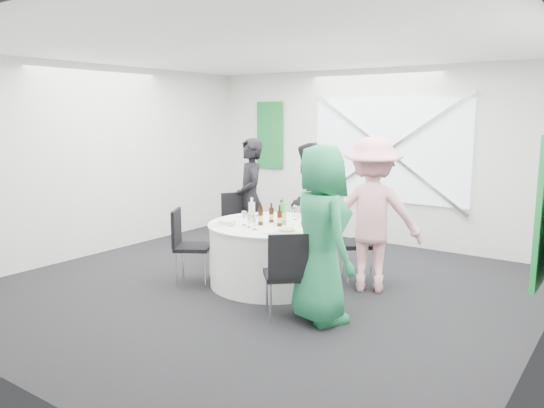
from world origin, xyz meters
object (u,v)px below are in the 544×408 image
Objects in this scene: chair_front_right at (286,269)px; person_man_back at (308,203)px; chair_back at (321,222)px; person_woman_green at (321,234)px; chair_back_right at (369,235)px; green_water_bottle at (283,214)px; chair_back_left at (239,221)px; clear_water_bottle at (252,213)px; chair_front_left at (186,240)px; person_woman_pink at (372,215)px; banquet_table at (272,254)px; person_man_back_left at (250,199)px.

chair_front_right is 0.55× the size of person_man_back.
chair_back is 2.04m from person_woman_green.
green_water_bottle reaches higher than chair_back_right.
person_man_back is (-1.01, 2.05, 0.30)m from chair_front_right.
chair_back is 1.17m from chair_back_left.
chair_back_left is 1.05m from clear_water_bottle.
chair_front_right is 1.00× the size of chair_front_left.
person_man_back is 0.93× the size of person_woman_pink.
chair_back_right is 0.42m from person_woman_pink.
person_man_back is at bearing -22.98° from chair_back_left.
person_woman_green is (1.08, -0.68, 0.51)m from banquet_table.
chair_front_left is at bearing -143.93° from clear_water_bottle.
person_woman_pink reaches higher than person_woman_green.
chair_front_left is 2.28m from person_woman_pink.
person_woman_pink reaches higher than banquet_table.
green_water_bottle is (-0.66, 0.91, 0.35)m from chair_front_right.
chair_back_right is 1.47m from clear_water_bottle.
person_man_back is 1.26m from clear_water_bottle.
clear_water_bottle is (-0.31, -1.16, 0.28)m from chair_back.
clear_water_bottle reaches higher than chair_front_left.
person_man_back reaches higher than green_water_bottle.
green_water_bottle is at bearing -92.82° from chair_front_left.
chair_back_right is (1.93, 0.16, 0.02)m from chair_back_left.
chair_front_left is (-1.84, -1.31, -0.05)m from chair_back_right.
chair_back_right is 1.24m from person_man_back.
chair_front_left is at bearing -150.29° from green_water_bottle.
person_man_back_left is (-1.76, 1.69, 0.33)m from chair_front_right.
person_man_back_left is at bearing -130.15° from chair_back_right.
chair_back_left is at bearing -151.24° from chair_back.
chair_back_right is at bearing 42.11° from green_water_bottle.
green_water_bottle is at bearing 4.92° from person_man_back_left.
person_man_back_left reaches higher than green_water_bottle.
clear_water_bottle is (-0.39, -0.12, -0.01)m from green_water_bottle.
chair_back_left reaches higher than banquet_table.
person_man_back is at bearing -148.69° from chair_back_right.
chair_back_right is at bearing -52.15° from person_woman_green.
green_water_bottle is (1.14, -0.55, 0.32)m from chair_back_left.
person_man_back is (0.79, 0.59, 0.27)m from chair_back_left.
person_woman_green is (2.07, -1.26, 0.32)m from chair_back_left.
green_water_bottle is (0.08, -1.05, 0.29)m from chair_back.
chair_back_left is at bearing 138.30° from clear_water_bottle.
person_woman_green is at bearing 174.84° from chair_front_right.
chair_front_right is at bearing 69.34° from person_woman_green.
banquet_table is 0.93× the size of person_man_back.
chair_back is 3.28× the size of clear_water_bottle.
green_water_bottle is at bearing 7.30° from person_man_back.
chair_front_right is 0.51× the size of person_woman_green.
green_water_bottle reaches higher than banquet_table.
chair_front_right is 0.49m from person_woman_green.
chair_front_right is 1.36m from clear_water_bottle.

